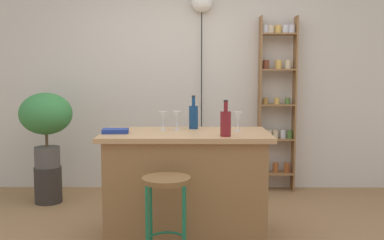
# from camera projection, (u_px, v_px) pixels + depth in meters

# --- Properties ---
(back_wall) EXTENTS (6.40, 0.10, 2.80)m
(back_wall) POSITION_uv_depth(u_px,v_px,m) (189.00, 72.00, 5.21)
(back_wall) COLOR beige
(back_wall) RESTS_ON ground
(kitchen_counter) EXTENTS (1.38, 0.74, 0.89)m
(kitchen_counter) POSITION_uv_depth(u_px,v_px,m) (186.00, 184.00, 3.67)
(kitchen_counter) COLOR olive
(kitchen_counter) RESTS_ON ground
(bar_stool) EXTENTS (0.35, 0.35, 0.66)m
(bar_stool) POSITION_uv_depth(u_px,v_px,m) (166.00, 200.00, 3.07)
(bar_stool) COLOR #196642
(bar_stool) RESTS_ON ground
(spice_shelf) EXTENTS (0.42, 0.18, 2.03)m
(spice_shelf) POSITION_uv_depth(u_px,v_px,m) (277.00, 101.00, 5.08)
(spice_shelf) COLOR olive
(spice_shelf) RESTS_ON ground
(plant_stool) EXTENTS (0.29, 0.29, 0.39)m
(plant_stool) POSITION_uv_depth(u_px,v_px,m) (48.00, 185.00, 4.67)
(plant_stool) COLOR #2D2823
(plant_stool) RESTS_ON ground
(potted_plant) EXTENTS (0.55, 0.50, 0.79)m
(potted_plant) POSITION_uv_depth(u_px,v_px,m) (46.00, 119.00, 4.60)
(potted_plant) COLOR #514C47
(potted_plant) RESTS_ON plant_stool
(bottle_sauce_amber) EXTENTS (0.08, 0.08, 0.29)m
(bottle_sauce_amber) POSITION_uv_depth(u_px,v_px,m) (193.00, 116.00, 3.84)
(bottle_sauce_amber) COLOR navy
(bottle_sauce_amber) RESTS_ON kitchen_counter
(bottle_wine_red) EXTENTS (0.08, 0.08, 0.28)m
(bottle_wine_red) POSITION_uv_depth(u_px,v_px,m) (226.00, 123.00, 3.37)
(bottle_wine_red) COLOR maroon
(bottle_wine_red) RESTS_ON kitchen_counter
(wine_glass_left) EXTENTS (0.07, 0.07, 0.16)m
(wine_glass_left) POSITION_uv_depth(u_px,v_px,m) (163.00, 117.00, 3.74)
(wine_glass_left) COLOR silver
(wine_glass_left) RESTS_ON kitchen_counter
(wine_glass_center) EXTENTS (0.07, 0.07, 0.16)m
(wine_glass_center) POSITION_uv_depth(u_px,v_px,m) (238.00, 117.00, 3.68)
(wine_glass_center) COLOR silver
(wine_glass_center) RESTS_ON kitchen_counter
(wine_glass_right) EXTENTS (0.07, 0.07, 0.16)m
(wine_glass_right) POSITION_uv_depth(u_px,v_px,m) (177.00, 117.00, 3.74)
(wine_glass_right) COLOR silver
(wine_glass_right) RESTS_ON kitchen_counter
(cookbook) EXTENTS (0.22, 0.17, 0.03)m
(cookbook) POSITION_uv_depth(u_px,v_px,m) (115.00, 131.00, 3.57)
(cookbook) COLOR navy
(cookbook) RESTS_ON kitchen_counter
(pendant_globe_light) EXTENTS (0.25, 0.25, 2.32)m
(pendant_globe_light) POSITION_uv_depth(u_px,v_px,m) (202.00, 4.00, 5.02)
(pendant_globe_light) COLOR black
(pendant_globe_light) RESTS_ON ground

